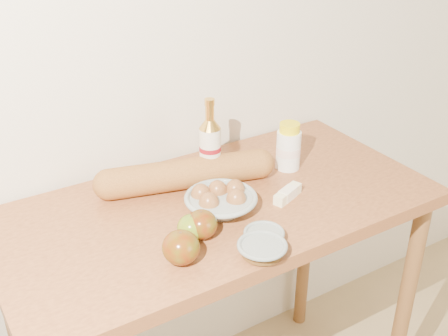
{
  "coord_description": "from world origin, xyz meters",
  "views": [
    {
      "loc": [
        -0.67,
        0.06,
        1.71
      ],
      "look_at": [
        0.0,
        1.15,
        1.02
      ],
      "focal_mm": 45.0,
      "sensor_mm": 36.0,
      "label": 1
    }
  ],
  "objects_px": {
    "table": "(218,239)",
    "baguette": "(187,174)",
    "egg_bowl": "(220,200)",
    "bourbon_bottle": "(210,149)",
    "cream_bottle": "(288,147)"
  },
  "relations": [
    {
      "from": "table",
      "to": "baguette",
      "type": "bearing_deg",
      "value": 105.95
    },
    {
      "from": "egg_bowl",
      "to": "bourbon_bottle",
      "type": "bearing_deg",
      "value": 69.2
    },
    {
      "from": "egg_bowl",
      "to": "baguette",
      "type": "bearing_deg",
      "value": 97.69
    },
    {
      "from": "bourbon_bottle",
      "to": "egg_bowl",
      "type": "relative_size",
      "value": 1.04
    },
    {
      "from": "egg_bowl",
      "to": "cream_bottle",
      "type": "bearing_deg",
      "value": 17.88
    },
    {
      "from": "egg_bowl",
      "to": "baguette",
      "type": "height_order",
      "value": "baguette"
    },
    {
      "from": "cream_bottle",
      "to": "egg_bowl",
      "type": "relative_size",
      "value": 0.6
    },
    {
      "from": "bourbon_bottle",
      "to": "baguette",
      "type": "bearing_deg",
      "value": -176.72
    },
    {
      "from": "bourbon_bottle",
      "to": "egg_bowl",
      "type": "xyz_separation_m",
      "value": [
        -0.06,
        -0.15,
        -0.07
      ]
    },
    {
      "from": "cream_bottle",
      "to": "egg_bowl",
      "type": "bearing_deg",
      "value": -168.04
    },
    {
      "from": "bourbon_bottle",
      "to": "egg_bowl",
      "type": "height_order",
      "value": "bourbon_bottle"
    },
    {
      "from": "table",
      "to": "bourbon_bottle",
      "type": "xyz_separation_m",
      "value": [
        0.04,
        0.12,
        0.23
      ]
    },
    {
      "from": "table",
      "to": "baguette",
      "type": "xyz_separation_m",
      "value": [
        -0.03,
        0.12,
        0.17
      ]
    },
    {
      "from": "cream_bottle",
      "to": "egg_bowl",
      "type": "xyz_separation_m",
      "value": [
        -0.3,
        -0.1,
        -0.04
      ]
    },
    {
      "from": "cream_bottle",
      "to": "egg_bowl",
      "type": "height_order",
      "value": "cream_bottle"
    }
  ]
}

